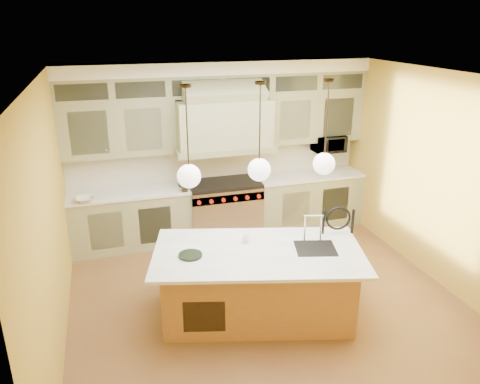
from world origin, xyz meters
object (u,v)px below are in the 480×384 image
object	(u,v)px
kitchen_island	(258,282)
counter_stool	(339,251)
microwave	(329,143)
range	(224,208)

from	to	relation	value
kitchen_island	counter_stool	size ratio (longest dim) A/B	2.13
kitchen_island	microwave	size ratio (longest dim) A/B	5.05
range	kitchen_island	size ratio (longest dim) A/B	0.44
range	microwave	distance (m)	2.18
kitchen_island	counter_stool	distance (m)	1.12
microwave	range	bearing A→B (deg)	-176.88
counter_stool	microwave	bearing A→B (deg)	80.00
range	kitchen_island	xyz separation A→B (m)	(-0.20, -2.40, -0.01)
kitchen_island	counter_stool	world-z (taller)	kitchen_island
counter_stool	range	bearing A→B (deg)	123.11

